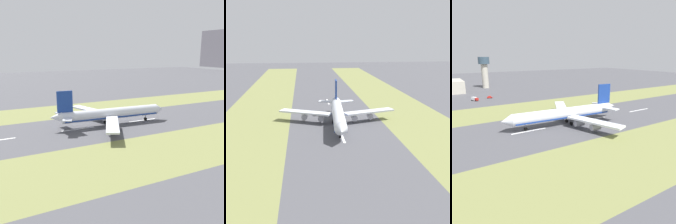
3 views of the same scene
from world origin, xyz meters
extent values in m
plane|color=#4C4C51|center=(0.00, 0.00, 0.00)|extent=(800.00, 800.00, 0.00)
cube|color=olive|center=(-45.00, 0.00, 0.00)|extent=(40.00, 600.00, 0.01)
cube|color=olive|center=(45.00, 0.00, 0.00)|extent=(40.00, 600.00, 0.01)
cube|color=silver|center=(0.00, -22.93, 0.01)|extent=(1.20, 18.00, 0.01)
cube|color=silver|center=(0.00, 17.07, 0.01)|extent=(1.20, 18.00, 0.01)
cylinder|color=silver|center=(-0.32, -2.93, 6.20)|extent=(9.74, 56.28, 6.00)
cone|color=silver|center=(1.72, 27.50, 6.20)|extent=(6.20, 5.38, 5.88)
cone|color=silver|center=(-2.40, -33.86, 7.00)|extent=(5.49, 6.33, 5.10)
cube|color=navy|center=(-0.32, -2.93, 4.55)|extent=(9.29, 54.02, 0.70)
cube|color=silver|center=(-18.27, -8.96, 5.30)|extent=(29.43, 14.74, 0.90)
cube|color=silver|center=(16.65, -11.31, 5.30)|extent=(28.71, 18.04, 0.90)
cylinder|color=#93939E|center=(-9.57, -6.32, 2.85)|extent=(3.51, 5.00, 3.20)
cylinder|color=#93939E|center=(-18.79, -9.20, 2.85)|extent=(3.51, 5.00, 3.20)
cylinder|color=#93939E|center=(8.39, -7.52, 2.85)|extent=(3.51, 5.00, 3.20)
cylinder|color=#93939E|center=(17.13, -11.62, 2.85)|extent=(3.51, 5.00, 3.20)
cube|color=navy|center=(-2.07, -28.87, 14.70)|extent=(1.34, 8.04, 11.00)
cube|color=silver|center=(-7.56, -28.50, 7.20)|extent=(10.77, 6.71, 0.60)
cube|color=silver|center=(3.42, -29.24, 7.20)|extent=(10.92, 7.81, 0.60)
cylinder|color=#59595E|center=(1.10, 18.30, 2.50)|extent=(0.50, 0.50, 3.20)
cylinder|color=black|center=(1.10, 18.30, 0.90)|extent=(1.02, 1.86, 1.80)
cylinder|color=#59595E|center=(-3.12, -5.75, 2.50)|extent=(0.50, 0.50, 3.20)
cylinder|color=black|center=(-3.12, -5.75, 0.90)|extent=(1.02, 1.86, 1.80)
cylinder|color=#59595E|center=(2.07, -6.10, 2.50)|extent=(0.50, 0.50, 3.20)
cylinder|color=black|center=(2.07, -6.10, 0.90)|extent=(1.02, 1.86, 1.80)
camera|label=1|loc=(124.83, -66.14, 39.72)|focal=42.00mm
camera|label=2|loc=(17.72, 154.08, 45.57)|focal=50.00mm
camera|label=3|loc=(-95.08, 55.81, 36.05)|focal=35.00mm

